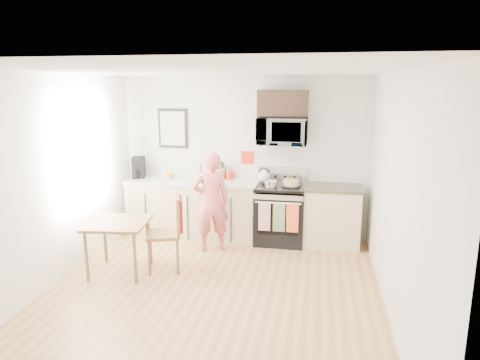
% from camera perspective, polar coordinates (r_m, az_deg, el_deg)
% --- Properties ---
extents(floor, '(4.60, 4.60, 0.00)m').
position_cam_1_polar(floor, '(5.26, -3.96, -15.24)').
color(floor, '#9B673C').
rests_on(floor, ground).
extents(back_wall, '(4.00, 0.04, 2.60)m').
position_cam_1_polar(back_wall, '(7.00, 0.57, 3.08)').
color(back_wall, white).
rests_on(back_wall, floor).
extents(front_wall, '(4.00, 0.04, 2.60)m').
position_cam_1_polar(front_wall, '(2.75, -16.69, -12.63)').
color(front_wall, white).
rests_on(front_wall, floor).
extents(left_wall, '(0.04, 4.60, 2.60)m').
position_cam_1_polar(left_wall, '(5.64, -24.27, -0.35)').
color(left_wall, white).
rests_on(left_wall, floor).
extents(right_wall, '(0.04, 4.60, 2.60)m').
position_cam_1_polar(right_wall, '(4.71, 20.06, -2.34)').
color(right_wall, white).
rests_on(right_wall, floor).
extents(ceiling, '(4.00, 4.60, 0.04)m').
position_cam_1_polar(ceiling, '(4.66, -4.46, 14.37)').
color(ceiling, white).
rests_on(ceiling, back_wall).
extents(window, '(0.06, 1.40, 1.50)m').
position_cam_1_polar(window, '(6.23, -20.06, 3.48)').
color(window, white).
rests_on(window, left_wall).
extents(cabinet_left, '(2.10, 0.60, 0.90)m').
position_cam_1_polar(cabinet_left, '(7.09, -6.26, -3.94)').
color(cabinet_left, '#CCB583').
rests_on(cabinet_left, floor).
extents(countertop_left, '(2.14, 0.64, 0.04)m').
position_cam_1_polar(countertop_left, '(6.97, -6.36, -0.23)').
color(countertop_left, beige).
rests_on(countertop_left, cabinet_left).
extents(cabinet_right, '(0.84, 0.60, 0.90)m').
position_cam_1_polar(cabinet_right, '(6.80, 12.10, -4.85)').
color(cabinet_right, '#CCB583').
rests_on(cabinet_right, floor).
extents(countertop_right, '(0.88, 0.64, 0.04)m').
position_cam_1_polar(countertop_right, '(6.68, 12.28, -0.99)').
color(countertop_right, black).
rests_on(countertop_right, cabinet_right).
extents(range, '(0.76, 0.70, 1.16)m').
position_cam_1_polar(range, '(6.80, 5.33, -4.73)').
color(range, black).
rests_on(range, floor).
extents(microwave, '(0.76, 0.51, 0.42)m').
position_cam_1_polar(microwave, '(6.64, 5.65, 6.51)').
color(microwave, silver).
rests_on(microwave, back_wall).
extents(upper_cabinet, '(0.76, 0.35, 0.40)m').
position_cam_1_polar(upper_cabinet, '(6.66, 5.76, 10.15)').
color(upper_cabinet, black).
rests_on(upper_cabinet, back_wall).
extents(wall_art, '(0.50, 0.04, 0.65)m').
position_cam_1_polar(wall_art, '(7.22, -8.94, 6.82)').
color(wall_art, black).
rests_on(wall_art, back_wall).
extents(wall_trivet, '(0.20, 0.02, 0.20)m').
position_cam_1_polar(wall_trivet, '(6.98, 0.96, 3.04)').
color(wall_trivet, red).
rests_on(wall_trivet, back_wall).
extents(person, '(0.65, 0.55, 1.51)m').
position_cam_1_polar(person, '(6.38, -3.89, -2.90)').
color(person, '#C23A35').
rests_on(person, floor).
extents(dining_table, '(0.76, 0.76, 0.71)m').
position_cam_1_polar(dining_table, '(5.84, -15.97, -6.13)').
color(dining_table, brown).
rests_on(dining_table, floor).
extents(chair, '(0.59, 0.55, 1.02)m').
position_cam_1_polar(chair, '(5.80, -8.83, -5.57)').
color(chair, brown).
rests_on(chair, floor).
extents(knife_block, '(0.09, 0.13, 0.20)m').
position_cam_1_polar(knife_block, '(7.03, -2.34, 0.94)').
color(knife_block, brown).
rests_on(knife_block, countertop_left).
extents(utensil_crock, '(0.11, 0.11, 0.34)m').
position_cam_1_polar(utensil_crock, '(6.98, -1.42, 1.18)').
color(utensil_crock, red).
rests_on(utensil_crock, countertop_left).
extents(fruit_bowl, '(0.25, 0.25, 0.10)m').
position_cam_1_polar(fruit_bowl, '(7.18, -9.63, 0.54)').
color(fruit_bowl, white).
rests_on(fruit_bowl, countertop_left).
extents(milk_carton, '(0.10, 0.10, 0.27)m').
position_cam_1_polar(milk_carton, '(7.01, -5.66, 1.16)').
color(milk_carton, tan).
rests_on(milk_carton, countertop_left).
extents(coffee_maker, '(0.25, 0.31, 0.34)m').
position_cam_1_polar(coffee_maker, '(7.31, -13.41, 1.56)').
color(coffee_maker, black).
rests_on(coffee_maker, countertop_left).
extents(bread_bag, '(0.29, 0.25, 0.10)m').
position_cam_1_polar(bread_bag, '(6.67, -4.71, -0.15)').
color(bread_bag, tan).
rests_on(bread_bag, countertop_left).
extents(cake, '(0.31, 0.31, 0.10)m').
position_cam_1_polar(cake, '(6.63, 6.81, -0.42)').
color(cake, black).
rests_on(cake, range).
extents(kettle, '(0.20, 0.20, 0.25)m').
position_cam_1_polar(kettle, '(6.81, 3.19, 0.48)').
color(kettle, white).
rests_on(kettle, range).
extents(pot, '(0.19, 0.33, 0.10)m').
position_cam_1_polar(pot, '(6.55, 4.13, -0.52)').
color(pot, silver).
rests_on(pot, range).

